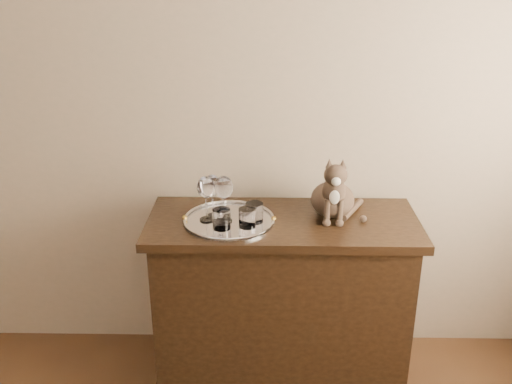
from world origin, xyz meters
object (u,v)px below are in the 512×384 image
at_px(wine_glass_d, 224,199).
at_px(tumbler_a, 247,218).
at_px(tumbler_b, 222,219).
at_px(wine_glass_a, 213,196).
at_px(wine_glass_b, 223,196).
at_px(tray, 229,221).
at_px(sideboard, 281,301).
at_px(cat, 333,184).
at_px(wine_glass_c, 206,199).
at_px(tumbler_c, 254,213).

distance_m(wine_glass_d, tumbler_a, 0.13).
relative_size(tumbler_a, tumbler_b, 0.95).
bearing_deg(wine_glass_a, wine_glass_b, 30.61).
relative_size(tray, wine_glass_a, 2.04).
height_order(sideboard, tray, tray).
height_order(wine_glass_b, cat, cat).
distance_m(wine_glass_a, wine_glass_b, 0.05).
bearing_deg(cat, wine_glass_c, -167.92).
xyz_separation_m(wine_glass_a, wine_glass_b, (0.04, 0.03, -0.01)).
relative_size(wine_glass_a, wine_glass_c, 0.97).
relative_size(tumbler_c, cat, 0.29).
height_order(wine_glass_a, tumbler_a, wine_glass_a).
distance_m(wine_glass_a, tumbler_b, 0.14).
xyz_separation_m(tumbler_c, cat, (0.35, 0.10, 0.10)).
distance_m(tumbler_b, cat, 0.52).
bearing_deg(sideboard, wine_glass_b, 172.20).
relative_size(wine_glass_b, tumbler_b, 1.96).
bearing_deg(tray, tumbler_a, -37.24).
bearing_deg(wine_glass_a, sideboard, -1.79).
bearing_deg(wine_glass_a, wine_glass_c, -122.14).
distance_m(sideboard, tumbler_c, 0.49).
bearing_deg(tray, cat, 10.83).
bearing_deg(tray, tumbler_c, -6.03).
xyz_separation_m(tray, tumbler_c, (0.11, -0.01, 0.05)).
distance_m(wine_glass_a, cat, 0.53).
bearing_deg(tumbler_c, wine_glass_b, 150.76).
bearing_deg(wine_glass_b, wine_glass_d, -82.98).
bearing_deg(tray, wine_glass_d, -154.96).
relative_size(sideboard, wine_glass_a, 6.12).
height_order(wine_glass_a, wine_glass_b, wine_glass_a).
bearing_deg(cat, tumbler_c, -160.70).
xyz_separation_m(wine_glass_b, tumbler_b, (0.00, -0.15, -0.04)).
bearing_deg(wine_glass_b, cat, 2.48).
relative_size(wine_glass_a, wine_glass_b, 1.15).
distance_m(wine_glass_b, wine_glass_d, 0.08).
bearing_deg(wine_glass_b, tumbler_c, -29.24).
height_order(wine_glass_d, tumbler_b, wine_glass_d).
distance_m(wine_glass_b, cat, 0.49).
distance_m(tray, tumbler_a, 0.11).
xyz_separation_m(tray, wine_glass_c, (-0.10, 0.00, 0.11)).
relative_size(tray, wine_glass_b, 2.35).
bearing_deg(cat, wine_glass_a, -171.54).
height_order(wine_glass_c, tumbler_c, wine_glass_c).
height_order(tumbler_a, tumbler_c, tumbler_c).
distance_m(wine_glass_c, tumbler_b, 0.12).
bearing_deg(wine_glass_b, tray, -66.46).
bearing_deg(wine_glass_c, tumbler_a, -19.62).
height_order(sideboard, wine_glass_d, wine_glass_d).
height_order(wine_glass_b, wine_glass_c, wine_glass_c).
height_order(wine_glass_c, tumbler_b, wine_glass_c).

